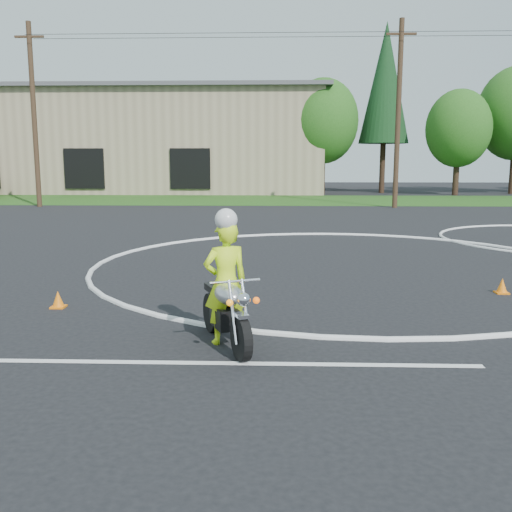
{
  "coord_description": "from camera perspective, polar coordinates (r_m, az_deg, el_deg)",
  "views": [
    {
      "loc": [
        -1.62,
        -10.9,
        2.54
      ],
      "look_at": [
        -1.91,
        -2.24,
        1.1
      ],
      "focal_mm": 40.0,
      "sensor_mm": 36.0,
      "label": 1
    }
  ],
  "objects": [
    {
      "name": "warehouse",
      "position": [
        53.49,
        -16.18,
        10.82
      ],
      "size": [
        41.0,
        17.0,
        8.3
      ],
      "color": "tan",
      "rests_on": "ground"
    },
    {
      "name": "treeline",
      "position": [
        48.54,
        22.36,
        13.58
      ],
      "size": [
        38.2,
        8.1,
        14.52
      ],
      "color": "#382619",
      "rests_on": "ground"
    },
    {
      "name": "ground",
      "position": [
        11.31,
        10.15,
        -3.69
      ],
      "size": [
        120.0,
        120.0,
        0.0
      ],
      "primitive_type": "plane",
      "color": "black",
      "rests_on": "ground"
    },
    {
      "name": "course_markings",
      "position": [
        15.92,
        15.7,
        -0.06
      ],
      "size": [
        19.05,
        19.05,
        0.12
      ],
      "color": "silver",
      "rests_on": "ground"
    },
    {
      "name": "rider_primary_grp",
      "position": [
        7.95,
        -3.05,
        -2.32
      ],
      "size": [
        0.74,
        0.62,
        1.91
      ],
      "rotation": [
        0.0,
        0.0,
        0.39
      ],
      "color": "#D3FF1A",
      "rests_on": "ground"
    },
    {
      "name": "grass_strip",
      "position": [
        38.02,
        4.41,
        5.61
      ],
      "size": [
        120.0,
        10.0,
        0.02
      ],
      "primitive_type": "cube",
      "color": "#1E4714",
      "rests_on": "ground"
    },
    {
      "name": "utility_poles",
      "position": [
        32.69,
        14.05,
        13.84
      ],
      "size": [
        41.6,
        1.12,
        10.0
      ],
      "color": "#473321",
      "rests_on": "ground"
    },
    {
      "name": "primary_motorcycle",
      "position": [
        7.92,
        -2.98,
        -5.5
      ],
      "size": [
        0.92,
        1.86,
        1.03
      ],
      "rotation": [
        0.0,
        0.0,
        0.39
      ],
      "color": "black",
      "rests_on": "ground"
    }
  ]
}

